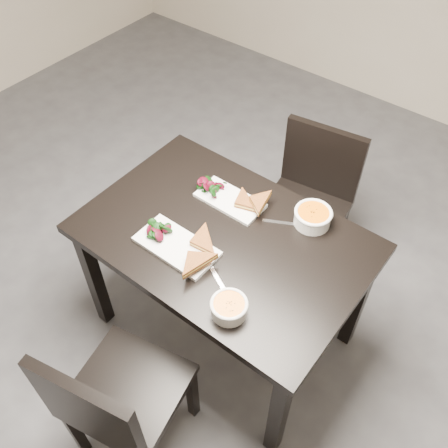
# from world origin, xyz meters

# --- Properties ---
(ground) EXTENTS (5.00, 5.00, 0.00)m
(ground) POSITION_xyz_m (0.00, 0.00, 0.00)
(ground) COLOR #47474C
(ground) RESTS_ON ground
(table) EXTENTS (1.20, 0.80, 0.75)m
(table) POSITION_xyz_m (0.35, 0.03, 0.65)
(table) COLOR black
(table) RESTS_ON ground
(chair_near) EXTENTS (0.50, 0.50, 0.85)m
(chair_near) POSITION_xyz_m (0.39, -0.70, 0.48)
(chair_near) COLOR black
(chair_near) RESTS_ON ground
(chair_far) EXTENTS (0.48, 0.48, 0.85)m
(chair_far) POSITION_xyz_m (0.40, 0.71, 0.48)
(chair_far) COLOR black
(chair_far) RESTS_ON ground
(plate_near) EXTENTS (0.35, 0.17, 0.02)m
(plate_near) POSITION_xyz_m (0.24, -0.14, 0.76)
(plate_near) COLOR white
(plate_near) RESTS_ON table
(sandwich_near) EXTENTS (0.19, 0.15, 0.06)m
(sandwich_near) POSITION_xyz_m (0.30, -0.12, 0.80)
(sandwich_near) COLOR #9D4F20
(sandwich_near) RESTS_ON plate_near
(salad_near) EXTENTS (0.11, 0.10, 0.05)m
(salad_near) POSITION_xyz_m (0.14, -0.14, 0.79)
(salad_near) COLOR black
(salad_near) RESTS_ON plate_near
(soup_bowl_near) EXTENTS (0.14, 0.14, 0.06)m
(soup_bowl_near) POSITION_xyz_m (0.60, -0.25, 0.79)
(soup_bowl_near) COLOR white
(soup_bowl_near) RESTS_ON table
(cutlery_near) EXTENTS (0.17, 0.09, 0.00)m
(cutlery_near) POSITION_xyz_m (0.48, -0.16, 0.75)
(cutlery_near) COLOR silver
(cutlery_near) RESTS_ON table
(plate_far) EXTENTS (0.31, 0.15, 0.02)m
(plate_far) POSITION_xyz_m (0.25, 0.21, 0.76)
(plate_far) COLOR white
(plate_far) RESTS_ON table
(sandwich_far) EXTENTS (0.18, 0.16, 0.05)m
(sandwich_far) POSITION_xyz_m (0.31, 0.19, 0.79)
(sandwich_far) COLOR #9D4F20
(sandwich_far) RESTS_ON plate_far
(salad_far) EXTENTS (0.10, 0.09, 0.04)m
(salad_far) POSITION_xyz_m (0.15, 0.21, 0.79)
(salad_far) COLOR black
(salad_far) RESTS_ON plate_far
(soup_bowl_far) EXTENTS (0.16, 0.16, 0.07)m
(soup_bowl_far) POSITION_xyz_m (0.60, 0.32, 0.79)
(soup_bowl_far) COLOR white
(soup_bowl_far) RESTS_ON table
(cutlery_far) EXTENTS (0.17, 0.10, 0.00)m
(cutlery_far) POSITION_xyz_m (0.51, 0.24, 0.75)
(cutlery_far) COLOR silver
(cutlery_far) RESTS_ON table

